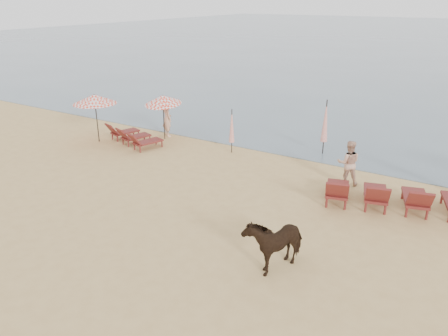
# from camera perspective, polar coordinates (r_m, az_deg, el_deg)

# --- Properties ---
(ground) EXTENTS (120.00, 120.00, 0.00)m
(ground) POSITION_cam_1_polar(r_m,az_deg,el_deg) (12.11, -12.79, -12.37)
(ground) COLOR tan
(ground) RESTS_ON ground
(lounger_cluster_left) EXTENTS (3.06, 2.32, 0.60)m
(lounger_cluster_left) POSITION_cam_1_polar(r_m,az_deg,el_deg) (21.33, -11.90, 4.13)
(lounger_cluster_left) COLOR maroon
(lounger_cluster_left) RESTS_ON ground
(lounger_cluster_right) EXTENTS (4.87, 3.05, 0.72)m
(lounger_cluster_right) POSITION_cam_1_polar(r_m,az_deg,el_deg) (15.49, 21.56, -3.44)
(lounger_cluster_right) COLOR maroon
(lounger_cluster_right) RESTS_ON ground
(umbrella_open_left_a) EXTENTS (2.05, 2.05, 2.33)m
(umbrella_open_left_a) POSITION_cam_1_polar(r_m,az_deg,el_deg) (21.74, -16.55, 8.62)
(umbrella_open_left_a) COLOR black
(umbrella_open_left_a) RESTS_ON ground
(umbrella_open_left_b) EXTENTS (1.79, 1.82, 2.28)m
(umbrella_open_left_b) POSITION_cam_1_polar(r_m,az_deg,el_deg) (21.47, -8.00, 8.82)
(umbrella_open_left_b) COLOR black
(umbrella_open_left_b) RESTS_ON ground
(umbrella_closed_left) EXTENTS (0.25, 0.25, 2.02)m
(umbrella_closed_left) POSITION_cam_1_polar(r_m,az_deg,el_deg) (19.51, 1.03, 5.50)
(umbrella_closed_left) COLOR black
(umbrella_closed_left) RESTS_ON ground
(umbrella_closed_right) EXTENTS (0.30, 0.30, 2.49)m
(umbrella_closed_right) POSITION_cam_1_polar(r_m,az_deg,el_deg) (19.72, 13.10, 5.98)
(umbrella_closed_right) COLOR black
(umbrella_closed_right) RESTS_ON ground
(cow) EXTENTS (1.27, 1.89, 1.46)m
(cow) POSITION_cam_1_polar(r_m,az_deg,el_deg) (11.57, 6.62, -9.37)
(cow) COLOR black
(cow) RESTS_ON ground
(beachgoer_left) EXTENTS (0.80, 0.71, 1.84)m
(beachgoer_left) POSITION_cam_1_polar(r_m,az_deg,el_deg) (22.18, -7.45, 6.45)
(beachgoer_left) COLOR tan
(beachgoer_left) RESTS_ON ground
(beachgoer_right_a) EXTENTS (1.02, 0.92, 1.72)m
(beachgoer_right_a) POSITION_cam_1_polar(r_m,az_deg,el_deg) (16.86, 15.94, 0.64)
(beachgoer_right_a) COLOR tan
(beachgoer_right_a) RESTS_ON ground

